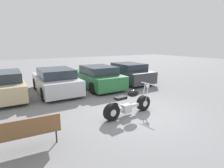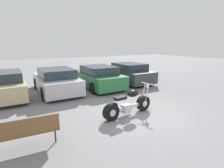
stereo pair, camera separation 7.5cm
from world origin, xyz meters
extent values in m
plane|color=slate|center=(0.00, 0.00, 0.00)|extent=(60.00, 60.00, 0.00)
cylinder|color=black|center=(0.42, 0.14, 0.30)|extent=(0.63, 0.27, 0.61)
cylinder|color=silver|center=(0.42, 0.14, 0.30)|extent=(0.27, 0.25, 0.24)
cylinder|color=black|center=(-1.18, -0.04, 0.30)|extent=(0.63, 0.27, 0.61)
cylinder|color=silver|center=(-1.18, -0.04, 0.30)|extent=(0.27, 0.25, 0.24)
cube|color=silver|center=(-0.38, 0.05, 0.32)|extent=(1.23, 0.25, 0.12)
cube|color=silver|center=(-0.49, 0.04, 0.29)|extent=(0.36, 0.28, 0.30)
ellipsoid|color=black|center=(-0.16, 0.07, 0.81)|extent=(0.55, 0.37, 0.27)
cube|color=black|center=(-0.78, 0.00, 0.75)|extent=(0.46, 0.29, 0.09)
ellipsoid|color=black|center=(-1.13, -0.04, 0.53)|extent=(0.50, 0.25, 0.20)
cylinder|color=silver|center=(0.52, 0.06, 0.70)|extent=(0.22, 0.06, 0.80)
cylinder|color=silver|center=(0.50, 0.24, 0.70)|extent=(0.22, 0.06, 0.80)
cylinder|color=silver|center=(0.60, 0.16, 1.09)|extent=(0.10, 0.62, 0.03)
sphere|color=silver|center=(0.64, 0.16, 0.97)|extent=(0.15, 0.15, 0.15)
cylinder|color=silver|center=(-0.73, 0.15, 0.20)|extent=(1.23, 0.22, 0.08)
cube|color=#C6B284|center=(-4.43, 5.06, 0.53)|extent=(1.88, 4.17, 0.74)
cube|color=#28333D|center=(-4.43, 4.81, 1.12)|extent=(1.65, 2.17, 0.45)
cylinder|color=black|center=(-3.55, 6.35, 0.32)|extent=(0.20, 0.65, 0.65)
cylinder|color=black|center=(-3.55, 3.77, 0.32)|extent=(0.20, 0.65, 0.65)
cube|color=#BCBCC1|center=(-1.93, 4.80, 0.53)|extent=(1.88, 4.17, 0.74)
cube|color=#28333D|center=(-1.93, 4.55, 1.12)|extent=(1.65, 2.17, 0.45)
cylinder|color=black|center=(-2.80, 6.09, 0.32)|extent=(0.20, 0.65, 0.65)
cylinder|color=black|center=(-1.05, 6.09, 0.32)|extent=(0.20, 0.65, 0.65)
cylinder|color=black|center=(-2.80, 3.51, 0.32)|extent=(0.20, 0.65, 0.65)
cylinder|color=black|center=(-1.05, 3.51, 0.32)|extent=(0.20, 0.65, 0.65)
cube|color=#286B38|center=(0.58, 4.68, 0.53)|extent=(1.88, 4.17, 0.74)
cube|color=#28333D|center=(0.58, 4.43, 1.12)|extent=(1.65, 2.17, 0.45)
cylinder|color=black|center=(-0.30, 5.97, 0.32)|extent=(0.20, 0.65, 0.65)
cylinder|color=black|center=(1.45, 5.97, 0.32)|extent=(0.20, 0.65, 0.65)
cylinder|color=black|center=(-0.30, 3.39, 0.32)|extent=(0.20, 0.65, 0.65)
cylinder|color=black|center=(1.45, 3.39, 0.32)|extent=(0.20, 0.65, 0.65)
cube|color=#3D3D42|center=(3.08, 5.02, 0.53)|extent=(1.88, 4.17, 0.74)
cube|color=#28333D|center=(3.08, 4.77, 1.12)|extent=(1.65, 2.17, 0.45)
cylinder|color=black|center=(2.20, 6.31, 0.32)|extent=(0.20, 0.65, 0.65)
cylinder|color=black|center=(3.96, 6.31, 0.32)|extent=(0.20, 0.65, 0.65)
cylinder|color=black|center=(2.20, 3.72, 0.32)|extent=(0.20, 0.65, 0.65)
cylinder|color=black|center=(3.96, 3.72, 0.32)|extent=(0.20, 0.65, 0.65)
cube|color=brown|center=(-3.98, -0.43, 0.45)|extent=(1.81, 0.51, 0.05)
cube|color=brown|center=(-3.99, -0.61, 0.67)|extent=(1.79, 0.15, 0.44)
cylinder|color=black|center=(-3.19, -0.48, 0.23)|extent=(0.04, 0.04, 0.45)
camera|label=1|loc=(-4.11, -4.95, 2.62)|focal=28.00mm
camera|label=2|loc=(-4.05, -4.99, 2.62)|focal=28.00mm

